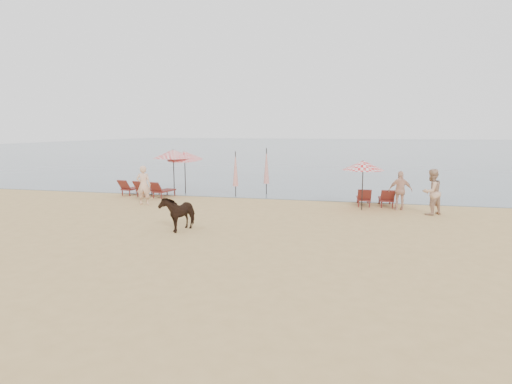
% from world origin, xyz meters
% --- Properties ---
extents(ground, '(120.00, 120.00, 0.00)m').
position_xyz_m(ground, '(0.00, 0.00, 0.00)').
color(ground, tan).
rests_on(ground, ground).
extents(sea, '(160.00, 140.00, 0.06)m').
position_xyz_m(sea, '(0.00, 80.00, 0.00)').
color(sea, '#51606B').
rests_on(sea, ground).
extents(lounger_cluster_left, '(2.92, 2.07, 0.59)m').
position_xyz_m(lounger_cluster_left, '(-7.05, 9.47, 0.41)').
color(lounger_cluster_left, '#5B2615').
rests_on(lounger_cluster_left, ground).
extents(lounger_cluster_right, '(1.66, 1.60, 0.57)m').
position_xyz_m(lounger_cluster_right, '(4.63, 9.14, 0.40)').
color(lounger_cluster_right, '#5B2615').
rests_on(lounger_cluster_right, ground).
extents(umbrella_open_left_a, '(2.14, 2.14, 2.44)m').
position_xyz_m(umbrella_open_left_a, '(-5.89, 10.50, 2.19)').
color(umbrella_open_left_a, black).
rests_on(umbrella_open_left_a, ground).
extents(umbrella_open_left_b, '(1.90, 1.94, 2.43)m').
position_xyz_m(umbrella_open_left_b, '(-5.32, 10.69, 2.10)').
color(umbrella_open_left_b, black).
rests_on(umbrella_open_left_b, ground).
extents(umbrella_open_right, '(1.79, 1.79, 2.18)m').
position_xyz_m(umbrella_open_right, '(4.03, 8.05, 1.96)').
color(umbrella_open_right, black).
rests_on(umbrella_open_right, ground).
extents(umbrella_closed_left, '(0.29, 0.29, 2.38)m').
position_xyz_m(umbrella_closed_left, '(-2.34, 10.26, 1.47)').
color(umbrella_closed_left, black).
rests_on(umbrella_closed_left, ground).
extents(umbrella_closed_right, '(0.31, 0.31, 2.52)m').
position_xyz_m(umbrella_closed_right, '(-0.95, 11.41, 1.55)').
color(umbrella_closed_right, black).
rests_on(umbrella_closed_right, ground).
extents(cow, '(0.97, 1.57, 1.24)m').
position_xyz_m(cow, '(-2.26, 2.76, 0.62)').
color(cow, black).
rests_on(cow, ground).
extents(beachgoer_left, '(0.74, 0.56, 1.84)m').
position_xyz_m(beachgoer_left, '(-5.92, 7.15, 0.92)').
color(beachgoer_left, '#E0AD8C').
rests_on(beachgoer_left, ground).
extents(beachgoer_right_a, '(1.17, 1.14, 1.90)m').
position_xyz_m(beachgoer_right_a, '(6.80, 7.67, 0.95)').
color(beachgoer_right_a, tan).
rests_on(beachgoer_right_a, ground).
extents(beachgoer_right_b, '(1.03, 0.49, 1.71)m').
position_xyz_m(beachgoer_right_b, '(5.65, 8.49, 0.86)').
color(beachgoer_right_b, '#DBA589').
rests_on(beachgoer_right_b, ground).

